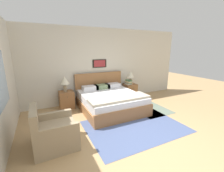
{
  "coord_description": "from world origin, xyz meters",
  "views": [
    {
      "loc": [
        -1.78,
        -2.04,
        1.88
      ],
      "look_at": [
        0.03,
        1.66,
        0.86
      ],
      "focal_mm": 24.0,
      "sensor_mm": 36.0,
      "label": 1
    }
  ],
  "objects_px": {
    "armchair": "(53,133)",
    "table_lamp_by_door": "(131,75)",
    "nightstand_near_window": "(67,100)",
    "nightstand_by_door": "(130,91)",
    "bed": "(110,100)",
    "table_lamp_near_window": "(65,81)"
  },
  "relations": [
    {
      "from": "nightstand_near_window",
      "to": "table_lamp_by_door",
      "type": "relative_size",
      "value": 1.15
    },
    {
      "from": "bed",
      "to": "nightstand_near_window",
      "type": "distance_m",
      "value": 1.42
    },
    {
      "from": "armchair",
      "to": "table_lamp_by_door",
      "type": "height_order",
      "value": "table_lamp_by_door"
    },
    {
      "from": "nightstand_near_window",
      "to": "armchair",
      "type": "bearing_deg",
      "value": -106.74
    },
    {
      "from": "table_lamp_by_door",
      "to": "table_lamp_near_window",
      "type": "bearing_deg",
      "value": 180.0
    },
    {
      "from": "armchair",
      "to": "nightstand_near_window",
      "type": "bearing_deg",
      "value": 162.34
    },
    {
      "from": "bed",
      "to": "armchair",
      "type": "distance_m",
      "value": 2.16
    },
    {
      "from": "bed",
      "to": "table_lamp_near_window",
      "type": "distance_m",
      "value": 1.55
    },
    {
      "from": "bed",
      "to": "table_lamp_near_window",
      "type": "height_order",
      "value": "bed"
    },
    {
      "from": "bed",
      "to": "nightstand_by_door",
      "type": "xyz_separation_m",
      "value": [
        1.21,
        0.73,
        -0.02
      ]
    },
    {
      "from": "table_lamp_by_door",
      "to": "armchair",
      "type": "bearing_deg",
      "value": -147.51
    },
    {
      "from": "nightstand_near_window",
      "to": "nightstand_by_door",
      "type": "relative_size",
      "value": 1.0
    },
    {
      "from": "nightstand_near_window",
      "to": "bed",
      "type": "bearing_deg",
      "value": -31.03
    },
    {
      "from": "table_lamp_near_window",
      "to": "table_lamp_by_door",
      "type": "height_order",
      "value": "same"
    },
    {
      "from": "armchair",
      "to": "table_lamp_by_door",
      "type": "distance_m",
      "value": 3.63
    },
    {
      "from": "nightstand_near_window",
      "to": "nightstand_by_door",
      "type": "height_order",
      "value": "same"
    },
    {
      "from": "nightstand_near_window",
      "to": "table_lamp_by_door",
      "type": "xyz_separation_m",
      "value": [
        2.44,
        -0.01,
        0.62
      ]
    },
    {
      "from": "table_lamp_near_window",
      "to": "armchair",
      "type": "bearing_deg",
      "value": -106.35
    },
    {
      "from": "bed",
      "to": "table_lamp_by_door",
      "type": "relative_size",
      "value": 4.01
    },
    {
      "from": "table_lamp_near_window",
      "to": "table_lamp_by_door",
      "type": "distance_m",
      "value": 2.46
    },
    {
      "from": "nightstand_by_door",
      "to": "table_lamp_near_window",
      "type": "distance_m",
      "value": 2.52
    },
    {
      "from": "armchair",
      "to": "table_lamp_near_window",
      "type": "distance_m",
      "value": 2.09
    }
  ]
}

